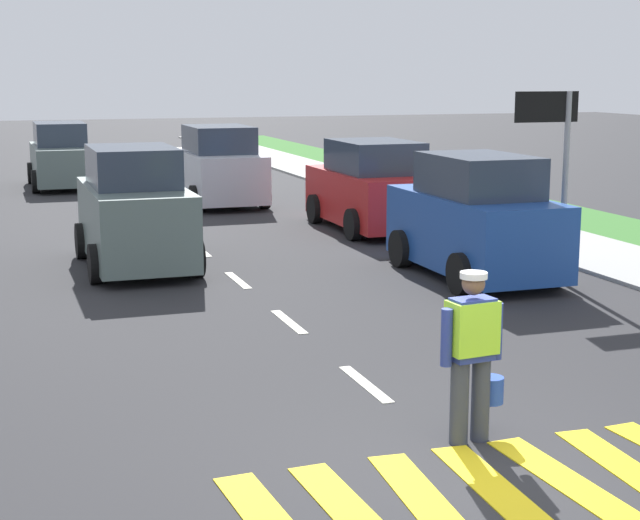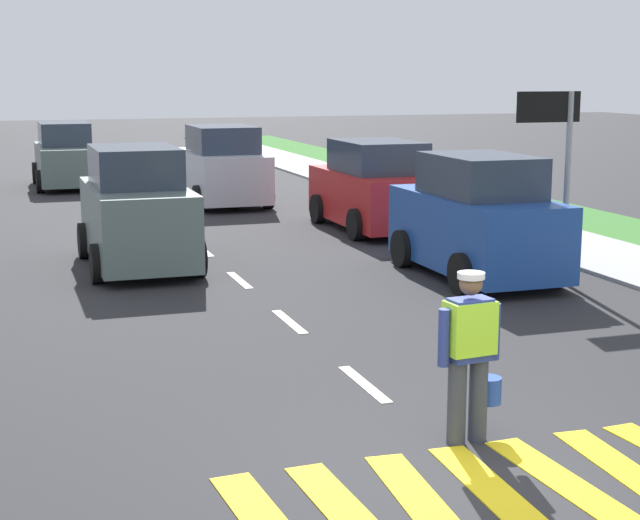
% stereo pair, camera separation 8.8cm
% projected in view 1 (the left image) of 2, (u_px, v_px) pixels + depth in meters
% --- Properties ---
extents(ground_plane, '(96.00, 96.00, 0.00)m').
position_uv_depth(ground_plane, '(134.00, 196.00, 28.26)').
color(ground_plane, '#28282B').
extents(sidewalk_right, '(2.40, 72.00, 0.14)m').
position_uv_depth(sidewalk_right, '(562.00, 245.00, 20.30)').
color(sidewalk_right, '#9E9E99').
rests_on(sidewalk_right, ground).
extents(crosswalk_stripes, '(4.48, 1.92, 0.01)m').
position_uv_depth(crosswalk_stripes, '(493.00, 487.00, 8.43)').
color(crosswalk_stripes, yellow).
rests_on(crosswalk_stripes, ground).
extents(lane_center_line, '(0.14, 46.40, 0.01)m').
position_uv_depth(lane_center_line, '(115.00, 181.00, 32.16)').
color(lane_center_line, silver).
rests_on(lane_center_line, ground).
extents(road_worker, '(0.75, 0.42, 1.67)m').
position_uv_depth(road_worker, '(473.00, 348.00, 9.34)').
color(road_worker, '#383D4C').
rests_on(road_worker, ground).
extents(lane_direction_sign, '(1.16, 0.11, 3.20)m').
position_uv_depth(lane_direction_sign, '(554.00, 140.00, 16.18)').
color(lane_direction_sign, gray).
rests_on(lane_direction_sign, ground).
extents(car_oncoming_second, '(1.92, 4.22, 1.99)m').
position_uv_depth(car_oncoming_second, '(61.00, 157.00, 30.31)').
color(car_oncoming_second, slate).
rests_on(car_oncoming_second, ground).
extents(car_parked_far, '(2.10, 4.15, 2.01)m').
position_uv_depth(car_parked_far, '(373.00, 188.00, 22.14)').
color(car_parked_far, red).
rests_on(car_parked_far, ground).
extents(car_parked_curbside, '(1.92, 3.91, 2.13)m').
position_uv_depth(car_parked_curbside, '(475.00, 221.00, 16.96)').
color(car_parked_curbside, '#1E4799').
rests_on(car_parked_curbside, ground).
extents(car_outgoing_far, '(2.05, 4.08, 2.10)m').
position_uv_depth(car_outgoing_far, '(219.00, 168.00, 26.38)').
color(car_outgoing_far, silver).
rests_on(car_outgoing_far, ground).
extents(car_oncoming_lead, '(1.93, 3.91, 2.19)m').
position_uv_depth(car_oncoming_lead, '(135.00, 212.00, 17.80)').
color(car_oncoming_lead, slate).
rests_on(car_oncoming_lead, ground).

